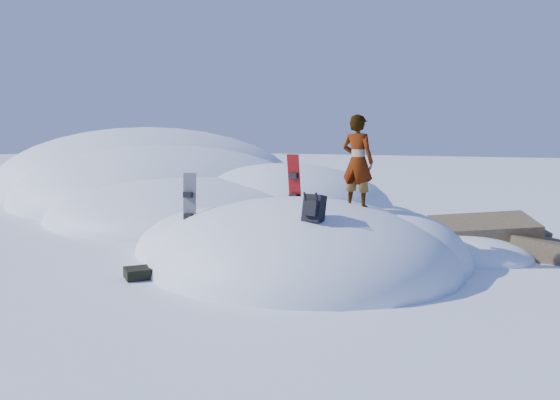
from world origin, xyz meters
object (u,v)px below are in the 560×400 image
at_px(person, 358,162).
at_px(snowboard_red, 294,189).
at_px(snowboard_dark, 189,208).
at_px(backpack, 314,208).

bearing_deg(person, snowboard_red, -0.76).
height_order(snowboard_red, snowboard_dark, snowboard_red).
distance_m(snowboard_red, snowboard_dark, 2.45).
distance_m(backpack, person, 1.90).
distance_m(snowboard_dark, person, 3.85).
height_order(snowboard_red, person, person).
xyz_separation_m(backpack, person, (0.37, 1.68, 0.80)).
bearing_deg(snowboard_red, backpack, -49.30).
distance_m(snowboard_red, person, 1.81).
height_order(snowboard_dark, backpack, snowboard_dark).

